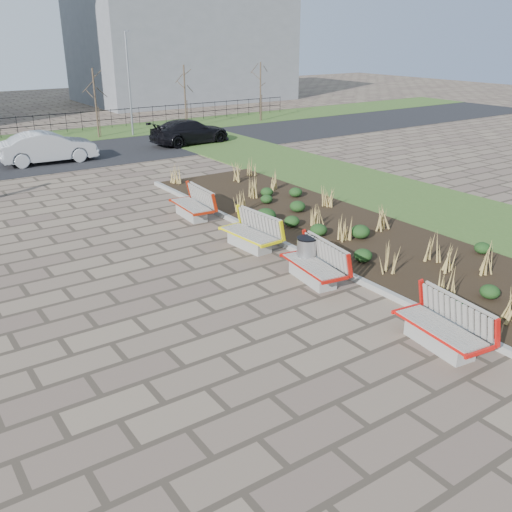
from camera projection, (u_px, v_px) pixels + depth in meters
ground at (279, 360)px, 11.26m from camera, size 120.00×120.00×0.00m
planting_bed at (342, 231)px, 18.37m from camera, size 4.50×18.00×0.10m
planting_curb at (285, 245)px, 17.13m from camera, size 0.16×18.00×0.15m
grass_verge_near at (439, 208)px, 20.87m from camera, size 5.00×38.00×0.04m
road at (14, 162)px, 28.13m from camera, size 80.00×7.00×0.02m
bench_a at (441, 325)px, 11.55m from camera, size 1.15×2.19×1.00m
bench_b at (313, 263)px, 14.66m from camera, size 1.17×2.20×1.00m
bench_c at (249, 232)px, 16.91m from camera, size 1.05×2.16×1.00m
bench_d at (191, 204)px, 19.69m from camera, size 1.04×2.16×1.00m
litter_bin at (306, 255)px, 15.22m from camera, size 0.52×0.52×0.96m
car_silver at (48, 147)px, 27.78m from camera, size 4.66×1.88×1.50m
car_black at (190, 132)px, 32.50m from camera, size 4.86×2.28×1.37m
tree_d at (96, 103)px, 33.99m from camera, size 1.40×1.40×4.00m
tree_e at (185, 97)px, 37.14m from camera, size 1.40×1.40×4.00m
tree_f at (260, 92)px, 40.30m from camera, size 1.40×1.40×4.00m
lamp_east at (129, 85)px, 34.29m from camera, size 0.24×0.60×6.00m
building_grey at (182, 43)px, 52.14m from camera, size 18.00×12.00×10.00m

